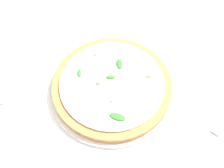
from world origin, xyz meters
TOP-DOWN VIEW (x-y plane):
  - ground_plane at (0.00, 0.00)m, footprint 6.00×6.00m
  - pizza_arugula_main at (-0.03, 0.03)m, footprint 0.35×0.35m
  - napkin at (-0.03, -0.27)m, footprint 0.16×0.11m
  - fork at (-0.02, -0.27)m, footprint 0.19×0.02m

SIDE VIEW (x-z plane):
  - ground_plane at x=0.00m, z-range 0.00..0.00m
  - napkin at x=-0.03m, z-range 0.00..0.01m
  - fork at x=-0.02m, z-range 0.01..0.01m
  - pizza_arugula_main at x=-0.03m, z-range -0.01..0.04m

